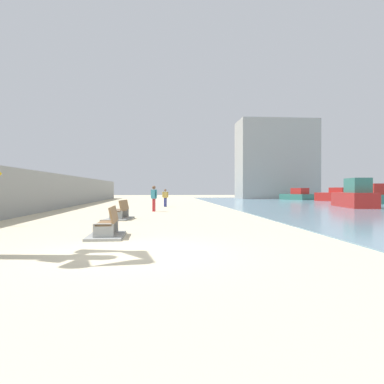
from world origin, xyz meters
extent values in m
plane|color=beige|center=(0.00, 18.00, 0.00)|extent=(120.00, 120.00, 0.00)
cube|color=gray|center=(-7.50, 18.00, 1.34)|extent=(0.80, 64.00, 2.68)
cube|color=gray|center=(-1.08, 2.12, 0.25)|extent=(0.60, 0.22, 0.50)
cube|color=gray|center=(-1.12, 3.52, 0.25)|extent=(0.60, 0.22, 0.50)
cube|color=olive|center=(-1.10, 2.82, 0.45)|extent=(0.54, 1.61, 0.06)
cube|color=olive|center=(-0.87, 2.82, 0.73)|extent=(0.20, 1.60, 0.50)
cube|color=gray|center=(-1.10, 2.82, 0.04)|extent=(1.15, 2.13, 0.08)
cube|color=gray|center=(-1.55, 8.77, 0.25)|extent=(0.62, 0.28, 0.50)
cube|color=gray|center=(-1.37, 10.16, 0.25)|extent=(0.62, 0.28, 0.50)
cube|color=olive|center=(-1.46, 9.47, 0.45)|extent=(0.70, 1.65, 0.06)
cube|color=olive|center=(-1.23, 9.44, 0.73)|extent=(0.37, 1.61, 0.50)
cube|color=gray|center=(-1.46, 9.47, 0.04)|extent=(1.36, 2.22, 0.08)
cylinder|color=#B22D33|center=(0.09, 15.57, 0.44)|extent=(0.12, 0.12, 0.87)
cylinder|color=#B22D33|center=(0.19, 15.48, 0.44)|extent=(0.12, 0.12, 0.87)
cube|color=teal|center=(0.14, 15.52, 1.18)|extent=(0.36, 0.34, 0.62)
sphere|color=brown|center=(0.14, 15.52, 1.64)|extent=(0.24, 0.24, 0.24)
cylinder|color=teal|center=(-0.03, 15.67, 1.21)|extent=(0.09, 0.09, 0.56)
cylinder|color=teal|center=(0.31, 15.38, 1.21)|extent=(0.09, 0.09, 0.56)
cylinder|color=navy|center=(1.04, 21.77, 0.38)|extent=(0.12, 0.12, 0.76)
cylinder|color=navy|center=(0.91, 21.75, 0.38)|extent=(0.12, 0.12, 0.76)
cube|color=gold|center=(0.97, 21.76, 1.02)|extent=(0.34, 0.23, 0.54)
sphere|color=brown|center=(0.97, 21.76, 1.42)|extent=(0.20, 0.20, 0.20)
cylinder|color=gold|center=(1.19, 21.79, 1.05)|extent=(0.09, 0.09, 0.48)
cylinder|color=gold|center=(0.76, 21.73, 1.05)|extent=(0.09, 0.09, 0.48)
cube|color=red|center=(21.85, 33.33, 0.56)|extent=(4.07, 4.77, 1.03)
cube|color=red|center=(22.17, 32.78, 1.39)|extent=(2.30, 2.40, 0.63)
cube|color=#337060|center=(19.30, 39.23, 0.43)|extent=(3.93, 4.86, 0.78)
cube|color=red|center=(19.58, 38.65, 1.23)|extent=(2.27, 2.40, 0.83)
cube|color=#337060|center=(22.64, 26.45, 0.49)|extent=(2.73, 5.05, 0.91)
cube|color=red|center=(22.50, 25.75, 1.51)|extent=(1.67, 2.31, 1.13)
cube|color=red|center=(16.45, 19.34, 0.64)|extent=(2.94, 6.18, 1.19)
cube|color=#337060|center=(16.29, 18.47, 1.82)|extent=(1.78, 2.81, 1.17)
cube|color=#9E9E99|center=(18.62, 46.00, 6.10)|extent=(12.00, 6.00, 12.21)
camera|label=1|loc=(0.68, -8.80, 1.55)|focal=33.35mm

